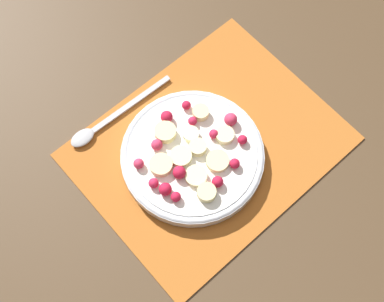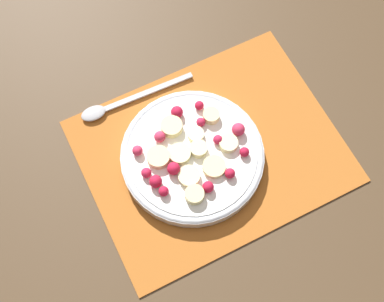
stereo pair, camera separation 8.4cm
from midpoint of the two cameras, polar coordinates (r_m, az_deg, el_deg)
The scene contains 4 objects.
ground_plane at distance 0.88m, azimuth 4.80°, elevation -0.36°, with size 3.00×3.00×0.00m, color #4C3823.
placemat at distance 0.88m, azimuth 4.81°, elevation -0.29°, with size 0.41×0.32×0.01m.
fruit_bowl at distance 0.85m, azimuth 2.77°, elevation -0.75°, with size 0.23×0.23×0.05m.
spoon at distance 0.91m, azimuth -5.60°, elevation 4.62°, with size 0.20×0.03×0.01m.
Camera 2 is at (-0.18, -0.29, 0.81)m, focal length 50.00 mm.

